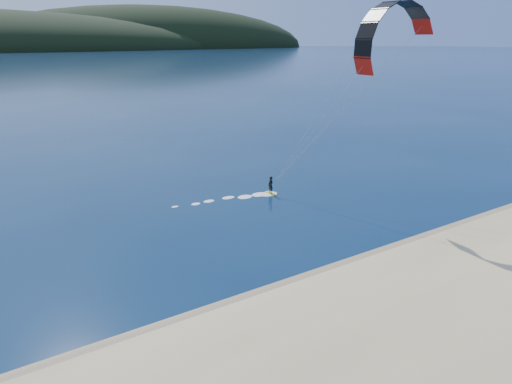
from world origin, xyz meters
TOP-DOWN VIEW (x-y plane):
  - ground at (0.00, 0.00)m, footprint 1800.00×1800.00m
  - wet_sand at (0.00, 4.50)m, footprint 220.00×2.50m
  - kitesurfer_near at (19.61, 15.35)m, footprint 25.80×8.66m

SIDE VIEW (x-z plane):
  - ground at x=0.00m, z-range 0.00..0.00m
  - wet_sand at x=0.00m, z-range 0.00..0.10m
  - kitesurfer_near at x=19.61m, z-range 4.53..23.68m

